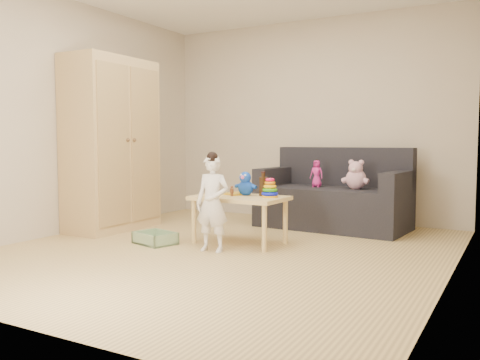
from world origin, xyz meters
The scene contains 13 objects.
room centered at (0.00, 0.00, 1.30)m, with size 4.50×4.50×4.50m.
wardrobe centered at (-1.72, 0.37, 0.99)m, with size 0.55×1.10×1.97m, color tan.
sofa centered at (0.50, 1.69, 0.24)m, with size 1.71×0.86×0.48m, color black.
play_table centered at (-0.01, 0.36, 0.24)m, with size 0.91×0.57×0.48m, color #EFCD83.
storage_bin centered at (-0.74, -0.07, 0.06)m, with size 0.40×0.30×0.12m, color gray, non-canonical shape.
toddler centered at (-0.06, -0.08, 0.44)m, with size 0.33×0.22×0.88m, color white.
pink_bear centered at (0.80, 1.63, 0.62)m, with size 0.25×0.21×0.28m, color #DAA0B5, non-canonical shape.
doll centered at (0.30, 1.68, 0.64)m, with size 0.16×0.11×0.31m, color #D6288F.
ring_stacker centered at (0.30, 0.41, 0.55)m, with size 0.17×0.17×0.19m.
brown_bottle centered at (0.18, 0.50, 0.58)m, with size 0.08×0.08×0.24m.
blue_plush centered at (0.00, 0.46, 0.60)m, with size 0.20×0.16×0.25m, color blue, non-canonical shape.
wooden_figure centered at (-0.08, 0.31, 0.53)m, with size 0.04×0.03×0.10m, color brown, non-canonical shape.
yellow_book centered at (-0.13, 0.48, 0.49)m, with size 0.21×0.21×0.02m, color gold.
Camera 1 is at (2.43, -4.05, 1.02)m, focal length 38.00 mm.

